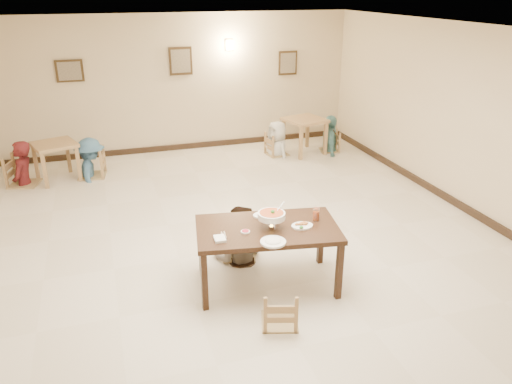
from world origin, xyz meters
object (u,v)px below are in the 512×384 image
object	(u,v)px
bg_chair_lr	(89,150)
bg_diner_b	(88,138)
bg_chair_rr	(330,132)
bg_diner_d	(331,116)
bg_table_left	(55,150)
chair_near	(280,290)
bg_chair_ll	(20,158)
bg_chair_rl	(277,134)
bg_diner_c	(277,121)
bg_diner_a	(17,142)
bg_table_right	(305,125)
main_diner	(238,207)
curry_warmer	(272,216)
main_table	(267,233)
drink_glass	(316,215)
chair_far	(239,225)

from	to	relation	value
bg_chair_lr	bg_diner_b	world-z (taller)	bg_diner_b
bg_chair_rr	bg_diner_d	distance (m)	0.39
bg_table_left	bg_chair_rr	world-z (taller)	bg_chair_rr
chair_near	bg_diner_d	xyz separation A→B (m)	(3.27, 5.57, 0.40)
bg_chair_ll	bg_chair_rl	size ratio (longest dim) A/B	1.16
bg_table_left	bg_diner_c	xyz separation A→B (m)	(4.60, 0.17, 0.15)
bg_chair_ll	bg_diner_a	bearing A→B (deg)	-165.46
bg_table_right	bg_chair_ll	bearing A→B (deg)	-178.35
main_diner	bg_chair_rl	world-z (taller)	main_diner
chair_near	curry_warmer	bearing A→B (deg)	-84.52
bg_diner_d	bg_table_right	bearing A→B (deg)	102.38
bg_chair_lr	main_table	bearing A→B (deg)	32.71
main_table	drink_glass	size ratio (longest dim) A/B	11.44
curry_warmer	bg_table_left	bearing A→B (deg)	119.62
main_diner	bg_diner_d	distance (m)	5.23
bg_diner_b	bg_table_right	bearing A→B (deg)	-87.13
main_table	bg_diner_b	size ratio (longest dim) A/B	1.20
main_diner	bg_diner_c	distance (m)	4.65
chair_near	bg_chair_rl	xyz separation A→B (m)	(2.03, 5.69, 0.04)
main_diner	chair_far	bearing A→B (deg)	-93.87
drink_glass	bg_diner_d	distance (m)	5.40
bg_table_left	bg_diner_c	distance (m)	4.61
bg_diner_a	bg_diner_c	world-z (taller)	bg_diner_a
curry_warmer	main_table	bearing A→B (deg)	119.41
main_table	chair_near	bearing A→B (deg)	-88.98
bg_diner_b	bg_diner_d	distance (m)	5.22
bg_chair_rr	bg_diner_d	xyz separation A→B (m)	(0.00, 0.00, 0.39)
bg_diner_a	bg_diner_d	world-z (taller)	bg_diner_a
main_diner	curry_warmer	world-z (taller)	main_diner
bg_table_right	bg_chair_lr	world-z (taller)	bg_chair_lr
bg_table_right	bg_chair_rr	world-z (taller)	bg_chair_rr
bg_table_left	bg_chair_rr	distance (m)	5.84
bg_diner_b	chair_far	bearing A→B (deg)	-151.90
bg_table_left	bg_diner_d	distance (m)	5.84
chair_far	bg_table_left	size ratio (longest dim) A/B	1.01
curry_warmer	bg_diner_a	world-z (taller)	bg_diner_a
bg_table_right	bg_chair_ll	distance (m)	5.85
bg_table_right	bg_chair_rr	bearing A→B (deg)	-3.34
bg_table_right	curry_warmer	bearing A→B (deg)	-117.18
bg_diner_c	bg_chair_rl	bearing A→B (deg)	-103.19
main_diner	bg_chair_lr	distance (m)	4.44
main_table	bg_diner_a	xyz separation A→B (m)	(-3.31, 4.65, 0.13)
bg_chair_lr	bg_diner_c	distance (m)	3.99
bg_chair_lr	bg_diner_d	world-z (taller)	bg_diner_d
bg_chair_ll	bg_diner_d	bearing A→B (deg)	-74.29
bg_chair_lr	bg_diner_d	distance (m)	5.23
curry_warmer	bg_table_right	world-z (taller)	curry_warmer
bg_table_right	bg_diner_c	size ratio (longest dim) A/B	0.63
bg_table_left	main_diner	bearing A→B (deg)	-57.71
bg_chair_lr	main_diner	bearing A→B (deg)	34.56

